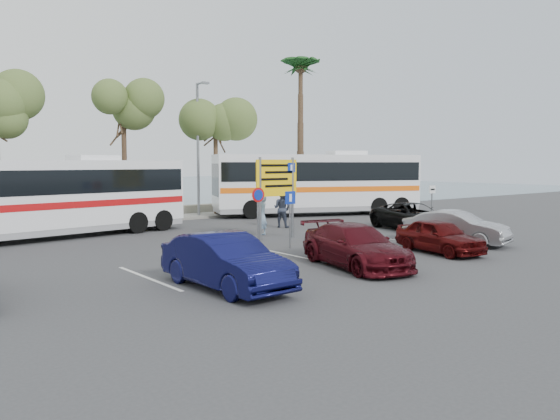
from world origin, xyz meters
TOP-DOWN VIEW (x-y plane):
  - ground at (0.00, 0.00)m, footprint 120.00×120.00m
  - kerb_strip at (0.00, 14.00)m, footprint 44.00×2.40m
  - seawall at (0.00, 16.00)m, footprint 48.00×0.80m
  - tree_mid at (-1.50, 14.00)m, footprint 3.20×3.20m
  - tree_right at (4.50, 14.00)m, footprint 3.20×3.20m
  - palm_tree at (11.50, 14.00)m, footprint 4.80×4.80m
  - street_lamp_right at (3.00, 13.52)m, footprint 0.45×1.15m
  - direction_sign at (1.00, 3.20)m, footprint 2.20×0.12m
  - sign_no_stop at (-0.60, 2.38)m, footprint 0.60×0.08m
  - sign_parking at (-0.20, 0.79)m, footprint 0.50×0.07m
  - sign_taxi at (9.80, 1.49)m, footprint 0.50×0.07m
  - lane_markings at (-1.14, -1.00)m, footprint 12.02×4.20m
  - coach_bus_left at (-6.50, 9.55)m, footprint 12.17×4.24m
  - coach_bus_right at (9.98, 10.50)m, footprint 13.37×7.63m
  - car_blue at (-5.92, -3.50)m, footprint 1.66×4.49m
  - car_maroon at (-0.97, -3.50)m, footprint 2.95×5.04m
  - car_red at (3.50, -3.50)m, footprint 2.18×3.94m
  - suv_black at (8.30, 1.50)m, footprint 3.41×5.32m
  - car_silver_b at (5.90, -2.59)m, footprint 2.42×4.43m
  - pedestrian_near at (1.18, 4.55)m, footprint 0.80×0.69m
  - pedestrian_far at (3.92, 6.50)m, footprint 1.08×1.19m

SIDE VIEW (x-z plane):
  - ground at x=0.00m, z-range 0.00..0.00m
  - lane_markings at x=-1.14m, z-range 0.00..0.01m
  - kerb_strip at x=0.00m, z-range 0.00..0.15m
  - seawall at x=0.00m, z-range 0.00..0.60m
  - car_red at x=3.50m, z-range 0.00..1.27m
  - suv_black at x=8.30m, z-range 0.00..1.37m
  - car_maroon at x=-0.97m, z-range 0.00..1.37m
  - car_silver_b at x=5.90m, z-range 0.00..1.38m
  - car_blue at x=-5.92m, z-range 0.00..1.47m
  - pedestrian_near at x=1.18m, z-range 0.00..1.86m
  - pedestrian_far at x=3.92m, z-range 0.00..1.99m
  - sign_taxi at x=9.80m, z-range 0.32..2.52m
  - sign_parking at x=-0.20m, z-range 0.34..2.59m
  - sign_no_stop at x=-0.60m, z-range 0.40..2.75m
  - coach_bus_left at x=-6.50m, z-range -0.13..3.58m
  - coach_bus_right at x=9.98m, z-range -0.15..3.99m
  - direction_sign at x=1.00m, z-range 0.63..4.23m
  - street_lamp_right at x=3.00m, z-range 0.59..8.60m
  - tree_right at x=4.50m, z-range 2.47..9.87m
  - tree_mid at x=-1.50m, z-range 2.65..10.65m
  - palm_tree at x=11.50m, z-range 4.27..15.47m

